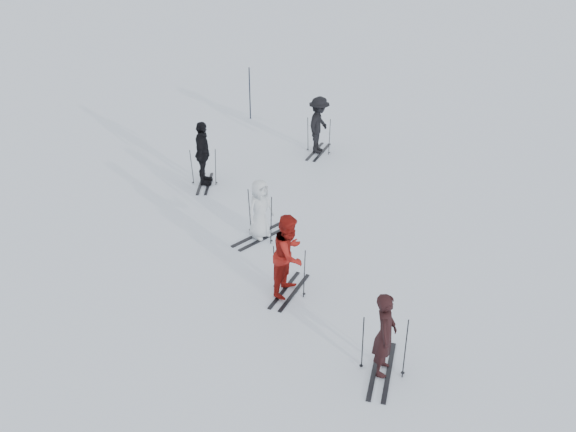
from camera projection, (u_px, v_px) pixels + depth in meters
The scene contains 12 objects.
ground at pixel (277, 274), 14.67m from camera, with size 120.00×120.00×0.00m, color silver.
skier_near_dark at pixel (385, 335), 11.43m from camera, with size 0.61×0.40×1.68m, color black.
skier_red at pixel (289, 256), 13.62m from camera, with size 0.91×0.71×1.86m, color maroon.
skier_grey at pixel (260, 210), 15.82m from camera, with size 0.75×0.49×1.54m, color silver.
skier_uphill_left at pixel (203, 154), 18.47m from camera, with size 1.11×0.46×1.89m, color black.
skier_uphill_far at pixel (319, 126), 20.62m from camera, with size 1.19×0.68×1.84m, color black.
skis_near_dark at pixel (384, 345), 11.53m from camera, with size 0.91×1.72×1.25m, color black, non-canonical shape.
skis_red at pixel (289, 270), 13.79m from camera, with size 0.84×1.58×1.16m, color black, non-canonical shape.
skis_grey at pixel (260, 215), 15.88m from camera, with size 0.93×1.75×1.28m, color black, non-canonical shape.
skis_uphill_left at pixel (204, 166), 18.65m from camera, with size 0.82×1.55×1.13m, color black, non-canonical shape.
skis_uphill_far at pixel (319, 135), 20.77m from camera, with size 0.88×1.66×1.21m, color black, non-canonical shape.
piste_marker at pixel (250, 93), 23.48m from camera, with size 0.04×0.04×1.93m, color black.
Camera 1 is at (3.36, -11.82, 8.13)m, focal length 40.00 mm.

